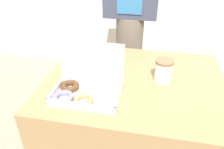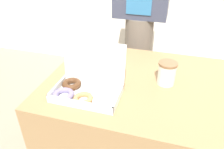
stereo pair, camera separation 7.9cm
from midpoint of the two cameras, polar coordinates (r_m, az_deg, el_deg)
The scene contains 4 objects.
table at distance 1.49m, azimuth 3.66°, elevation -13.57°, with size 1.01×0.82×0.75m.
donut_box at distance 1.11m, azimuth -8.99°, elevation -4.09°, with size 0.34×0.25×0.25m.
coffee_cup at distance 1.22m, azimuth 11.52°, elevation 0.96°, with size 0.10×0.10×0.13m.
person_customer at distance 1.81m, azimuth 3.59°, elevation 15.55°, with size 0.42×0.23×1.71m.
Camera 1 is at (0.08, -1.05, 1.43)m, focal length 35.00 mm.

